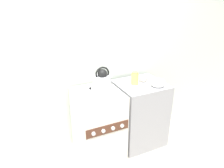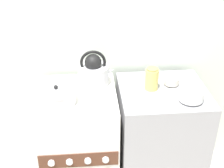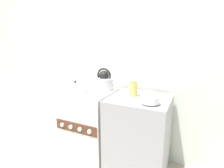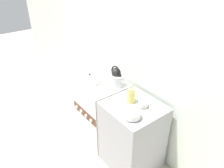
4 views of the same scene
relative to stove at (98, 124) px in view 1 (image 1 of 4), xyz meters
name	(u,v)px [view 1 (image 1 of 4)]	position (x,y,z in m)	size (l,w,h in m)	color
ground_plane	(108,166)	(0.00, -0.29, -0.43)	(12.00, 12.00, 0.00)	#B2A893
wall_back	(86,53)	(0.00, 0.36, 0.82)	(7.00, 0.06, 2.50)	silver
stove	(98,124)	(0.00, 0.00, 0.00)	(0.54, 0.60, 0.86)	silver
counter	(139,113)	(0.60, 0.00, 0.00)	(0.60, 0.57, 0.87)	#99999E
kettle	(103,79)	(0.12, 0.13, 0.53)	(0.26, 0.21, 0.26)	silver
cooking_pot	(90,94)	(-0.12, -0.10, 0.48)	(0.25, 0.25, 0.13)	silver
enamel_bowl	(158,83)	(0.74, -0.16, 0.48)	(0.16, 0.16, 0.08)	white
small_ceramic_bowl	(143,79)	(0.67, 0.06, 0.47)	(0.10, 0.10, 0.06)	beige
storage_jar	(135,78)	(0.51, 0.02, 0.51)	(0.09, 0.09, 0.16)	#E0CC66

